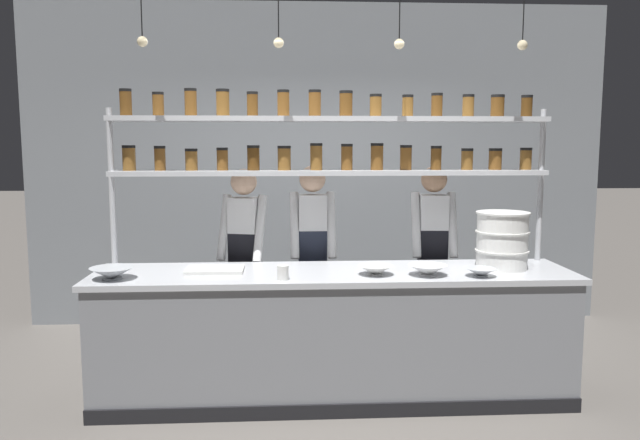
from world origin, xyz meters
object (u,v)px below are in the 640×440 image
object	(u,v)px
chef_left	(245,256)
prep_bowl_near_left	(481,272)
prep_bowl_near_right	(112,273)
cutting_board	(215,270)
prep_bowl_center_back	(375,270)
spice_shelf_unit	(329,148)
prep_bowl_center_front	(428,270)
serving_cup_front	(283,273)
container_stack	(502,240)
chef_center	(313,253)
chef_right	(433,253)

from	to	relation	value
chef_left	prep_bowl_near_left	distance (m)	1.83
chef_left	prep_bowl_near_right	bearing A→B (deg)	-123.12
cutting_board	prep_bowl_center_back	size ratio (longest dim) A/B	1.65
spice_shelf_unit	chef_left	size ratio (longest dim) A/B	2.01
prep_bowl_center_front	serving_cup_front	size ratio (longest dim) A/B	2.78
container_stack	cutting_board	xyz separation A→B (m)	(-2.05, 0.01, -0.19)
prep_bowl_center_front	serving_cup_front	world-z (taller)	serving_cup_front
cutting_board	prep_bowl_center_back	distance (m)	1.12
spice_shelf_unit	prep_bowl_near_left	distance (m)	1.41
container_stack	prep_bowl_center_back	world-z (taller)	container_stack
cutting_board	chef_center	bearing A→B (deg)	38.61
container_stack	prep_bowl_center_front	distance (m)	0.64
cutting_board	serving_cup_front	xyz separation A→B (m)	(0.48, -0.29, 0.04)
spice_shelf_unit	chef_right	size ratio (longest dim) A/B	1.99
container_stack	chef_center	bearing A→B (deg)	156.54
prep_bowl_center_back	chef_left	bearing A→B (deg)	142.24
prep_bowl_center_front	chef_right	bearing A→B (deg)	74.09
cutting_board	chef_right	bearing A→B (deg)	18.89
chef_left	container_stack	bearing A→B (deg)	-1.91
prep_bowl_near_right	chef_right	bearing A→B (deg)	18.63
prep_bowl_center_back	chef_center	bearing A→B (deg)	117.74
prep_bowl_near_left	prep_bowl_center_front	world-z (taller)	prep_bowl_center_front
container_stack	prep_bowl_near_right	distance (m)	2.71
chef_right	serving_cup_front	world-z (taller)	chef_right
chef_center	chef_left	bearing A→B (deg)	-177.89
chef_left	prep_bowl_center_back	size ratio (longest dim) A/B	6.66
chef_left	serving_cup_front	xyz separation A→B (m)	(0.30, -0.84, 0.04)
prep_bowl_center_back	serving_cup_front	bearing A→B (deg)	-169.94
cutting_board	serving_cup_front	distance (m)	0.56
chef_right	prep_bowl_near_right	distance (m)	2.47
chef_center	prep_bowl_center_front	distance (m)	1.08
chef_center	serving_cup_front	world-z (taller)	chef_center
chef_left	cutting_board	distance (m)	0.57
container_stack	prep_bowl_near_right	bearing A→B (deg)	-175.70
prep_bowl_near_right	serving_cup_front	world-z (taller)	serving_cup_front
serving_cup_front	prep_bowl_near_right	bearing A→B (deg)	175.88
prep_bowl_center_front	prep_bowl_center_back	xyz separation A→B (m)	(-0.35, 0.03, -0.00)
prep_bowl_center_front	serving_cup_front	distance (m)	0.99
chef_right	cutting_board	size ratio (longest dim) A/B	4.08
chef_right	container_stack	world-z (taller)	chef_right
chef_left	prep_bowl_near_left	bearing A→B (deg)	-11.94
chef_right	container_stack	size ratio (longest dim) A/B	3.99
chef_left	cutting_board	size ratio (longest dim) A/B	4.05
container_stack	serving_cup_front	distance (m)	1.60
chef_left	chef_center	world-z (taller)	chef_center
cutting_board	prep_bowl_center_front	distance (m)	1.48
prep_bowl_center_front	prep_bowl_center_back	distance (m)	0.35
prep_bowl_near_right	chef_center	bearing A→B (deg)	29.77
prep_bowl_near_left	prep_bowl_center_back	xyz separation A→B (m)	(-0.70, 0.09, 0.00)
chef_left	container_stack	size ratio (longest dim) A/B	3.96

